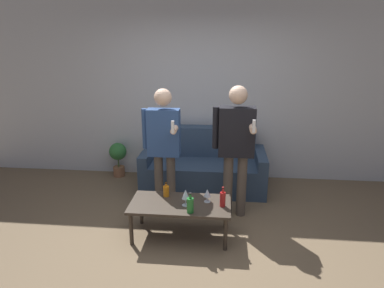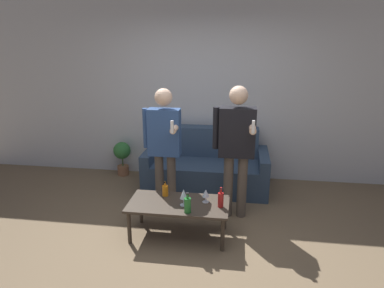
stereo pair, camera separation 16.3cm
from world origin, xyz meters
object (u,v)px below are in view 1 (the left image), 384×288
object	(u,v)px
coffee_table	(180,207)
person_standing_right	(236,142)
bottle_orange	(223,199)
person_standing_left	(164,142)
couch	(204,167)

from	to	relation	value
coffee_table	person_standing_right	distance (m)	1.01
bottle_orange	person_standing_right	world-z (taller)	person_standing_right
coffee_table	person_standing_right	world-z (taller)	person_standing_right
coffee_table	person_standing_right	bearing A→B (deg)	42.48
bottle_orange	person_standing_right	distance (m)	0.75
person_standing_right	coffee_table	bearing A→B (deg)	-137.52
person_standing_left	couch	bearing A→B (deg)	62.23
person_standing_left	coffee_table	bearing A→B (deg)	-63.60
couch	bottle_orange	size ratio (longest dim) A/B	7.91
bottle_orange	person_standing_right	size ratio (longest dim) A/B	0.14
bottle_orange	person_standing_left	world-z (taller)	person_standing_left
bottle_orange	person_standing_left	distance (m)	1.03
couch	person_standing_left	size ratio (longest dim) A/B	1.12
coffee_table	person_standing_left	distance (m)	0.84
bottle_orange	person_standing_left	size ratio (longest dim) A/B	0.14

